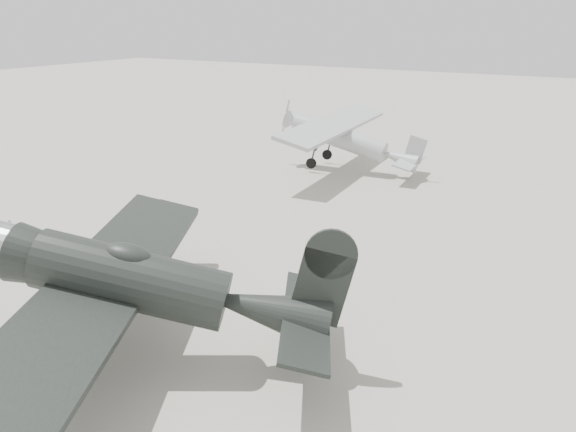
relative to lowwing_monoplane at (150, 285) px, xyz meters
name	(u,v)px	position (x,y,z in m)	size (l,w,h in m)	color
ground	(206,274)	(-2.18, 4.97, -2.27)	(160.00, 160.00, 0.00)	gray
lowwing_monoplane	(150,285)	(0.00, 0.00, 0.00)	(10.26, 12.81, 4.29)	black
highwing_monoplane	(345,135)	(-3.79, 20.41, -0.11)	(8.64, 12.18, 3.46)	#AEB1B3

